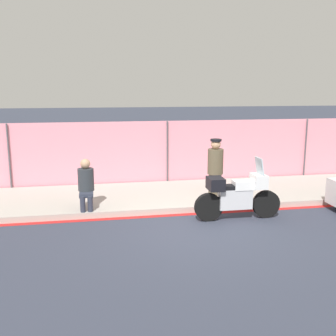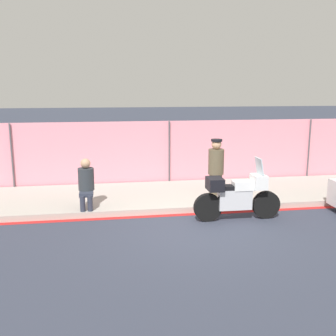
{
  "view_description": "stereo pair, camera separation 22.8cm",
  "coord_description": "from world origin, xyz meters",
  "views": [
    {
      "loc": [
        -2.28,
        -8.28,
        3.17
      ],
      "look_at": [
        -0.47,
        1.51,
        1.15
      ],
      "focal_mm": 42.0,
      "sensor_mm": 36.0,
      "label": 1
    },
    {
      "loc": [
        -2.06,
        -8.32,
        3.17
      ],
      "look_at": [
        -0.47,
        1.51,
        1.15
      ],
      "focal_mm": 42.0,
      "sensor_mm": 36.0,
      "label": 2
    }
  ],
  "objects": [
    {
      "name": "curb_paint_stripe",
      "position": [
        0.0,
        1.1,
        0.0
      ],
      "size": [
        36.47,
        0.18,
        0.01
      ],
      "color": "red",
      "rests_on": "ground_plane"
    },
    {
      "name": "motorcycle",
      "position": [
        1.07,
        0.53,
        0.62
      ],
      "size": [
        2.17,
        0.51,
        1.53
      ],
      "rotation": [
        0.0,
        0.0,
        -0.01
      ],
      "color": "black",
      "rests_on": "ground_plane"
    },
    {
      "name": "person_seated_on_curb",
      "position": [
        -2.57,
        1.62,
        0.85
      ],
      "size": [
        0.41,
        0.67,
        1.27
      ],
      "color": "#2D3342",
      "rests_on": "sidewalk"
    },
    {
      "name": "sidewalk",
      "position": [
        0.0,
        2.69,
        0.08
      ],
      "size": [
        36.47,
        3.01,
        0.16
      ],
      "color": "#ADA89E",
      "rests_on": "ground_plane"
    },
    {
      "name": "ground_plane",
      "position": [
        0.0,
        0.0,
        0.0
      ],
      "size": [
        120.0,
        120.0,
        0.0
      ],
      "primitive_type": "plane",
      "color": "#333847"
    },
    {
      "name": "officer_standing",
      "position": [
        0.94,
        1.94,
        1.0
      ],
      "size": [
        0.43,
        0.43,
        1.66
      ],
      "color": "brown",
      "rests_on": "sidewalk"
    },
    {
      "name": "storefront_fence",
      "position": [
        0.0,
        4.29,
        1.07
      ],
      "size": [
        34.64,
        0.17,
        2.14
      ],
      "color": "pink",
      "rests_on": "ground_plane"
    }
  ]
}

